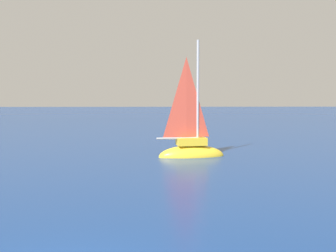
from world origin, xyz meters
TOP-DOWN VIEW (x-y plane):
  - sailboat_near at (3.76, 16.32)m, footprint 3.81×1.86m

SIDE VIEW (x-z plane):
  - sailboat_near at x=3.76m, z-range -3.09..3.84m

